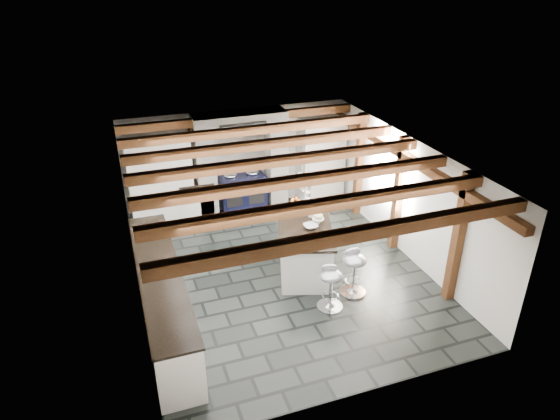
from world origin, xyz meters
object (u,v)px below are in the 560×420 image
object	(u,v)px
bar_stool_far	(331,282)
kitchen_island	(304,246)
range_cooker	(242,193)
bar_stool_near	(354,267)

from	to	relation	value
bar_stool_far	kitchen_island	bearing A→B (deg)	109.42
range_cooker	bar_stool_near	size ratio (longest dim) A/B	1.19
kitchen_island	bar_stool_near	distance (m)	1.13
range_cooker	bar_stool_far	xyz separation A→B (m)	(0.42, -3.86, 0.02)
kitchen_island	bar_stool_far	bearing A→B (deg)	-73.86
bar_stool_far	range_cooker	bearing A→B (deg)	117.39
kitchen_island	bar_stool_near	world-z (taller)	kitchen_island
range_cooker	bar_stool_near	distance (m)	3.74
kitchen_island	bar_stool_near	size ratio (longest dim) A/B	2.39
range_cooker	bar_stool_far	world-z (taller)	range_cooker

